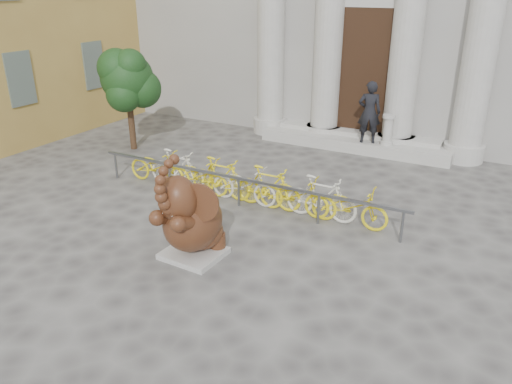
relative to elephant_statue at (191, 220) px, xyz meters
The scene contains 7 objects.
ground 1.66m from the elephant_statue, 65.98° to the right, with size 80.00×80.00×0.00m, color #474442.
entrance_steps 8.11m from the elephant_statue, 85.78° to the left, with size 6.00×1.20×0.36m, color #A8A59E.
elephant_statue is the anchor object (origin of this frame).
bike_rack 2.78m from the elephant_statue, 98.57° to the left, with size 8.00×0.53×1.00m.
tree 7.37m from the elephant_statue, 139.74° to the left, with size 1.80×1.64×3.12m.
pedestrian 7.81m from the elephant_statue, 81.98° to the left, with size 0.68×0.45×1.87m, color black.
balustrade_post 7.94m from the elephant_statue, 77.81° to the left, with size 0.37×0.37×0.92m.
Camera 1 is at (4.45, -5.47, 4.90)m, focal length 35.00 mm.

